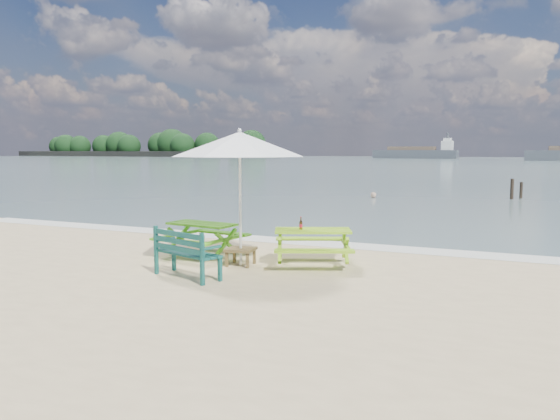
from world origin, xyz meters
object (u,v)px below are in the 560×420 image
at_px(picnic_table_left, 202,240).
at_px(beer_bottle, 301,225).
at_px(picnic_table_right, 313,248).
at_px(patio_umbrella, 240,144).
at_px(swimmer, 373,208).
at_px(park_bench, 188,263).
at_px(side_table, 241,256).

height_order(picnic_table_left, beer_bottle, beer_bottle).
relative_size(picnic_table_right, patio_umbrella, 0.70).
xyz_separation_m(picnic_table_right, patio_umbrella, (-1.33, -0.65, 2.12)).
height_order(picnic_table_right, patio_umbrella, patio_umbrella).
distance_m(beer_bottle, swimmer, 16.19).
distance_m(park_bench, swimmer, 17.85).
height_order(side_table, swimmer, side_table).
bearing_deg(park_bench, side_table, 72.98).
relative_size(picnic_table_right, park_bench, 1.44).
bearing_deg(patio_umbrella, picnic_table_left, 155.61).
relative_size(patio_umbrella, swimmer, 1.93).
xyz_separation_m(park_bench, patio_umbrella, (0.41, 1.34, 2.20)).
height_order(picnic_table_left, side_table, picnic_table_left).
distance_m(picnic_table_left, picnic_table_right, 2.63).
bearing_deg(park_bench, patio_umbrella, 72.98).
distance_m(side_table, beer_bottle, 1.39).
xyz_separation_m(side_table, swimmer, (-1.40, 16.47, -0.72)).
height_order(picnic_table_right, beer_bottle, beer_bottle).
height_order(patio_umbrella, swimmer, patio_umbrella).
bearing_deg(park_bench, picnic_table_right, 48.84).
xyz_separation_m(picnic_table_left, picnic_table_right, (2.63, 0.07, 0.00)).
distance_m(park_bench, side_table, 1.40).
distance_m(picnic_table_left, swimmer, 15.91).
bearing_deg(picnic_table_left, side_table, -24.39).
distance_m(picnic_table_right, side_table, 1.49).
xyz_separation_m(picnic_table_left, side_table, (1.29, -0.59, -0.17)).
distance_m(picnic_table_right, swimmer, 16.08).
height_order(park_bench, beer_bottle, beer_bottle).
height_order(patio_umbrella, beer_bottle, patio_umbrella).
bearing_deg(picnic_table_right, side_table, -153.81).
distance_m(picnic_table_left, side_table, 1.43).
height_order(picnic_table_left, picnic_table_right, picnic_table_right).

